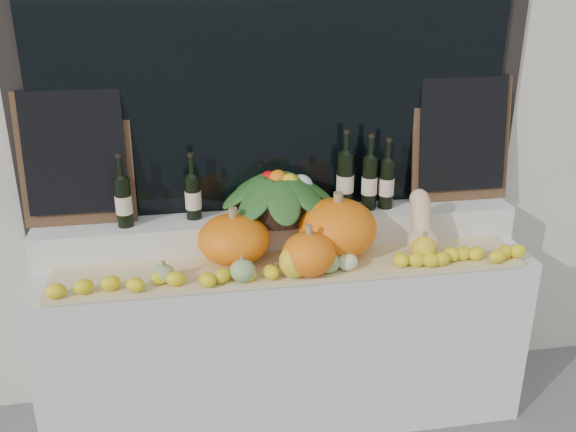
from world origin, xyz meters
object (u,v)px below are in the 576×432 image
Objects in this scene: pumpkin_right at (337,228)px; butternut_squash at (422,229)px; wine_bottle_tall at (345,180)px; produce_bowl at (278,193)px; pumpkin_left at (234,239)px.

pumpkin_right is 0.39m from butternut_squash.
wine_bottle_tall is (-0.30, 0.28, 0.16)m from butternut_squash.
pumpkin_right is 1.24× the size of butternut_squash.
pumpkin_right is at bearing -111.63° from wine_bottle_tall.
produce_bowl is 1.46× the size of wine_bottle_tall.
butternut_squash is 0.69m from produce_bowl.
produce_bowl is 0.34m from wine_bottle_tall.
wine_bottle_tall is (0.33, 0.03, 0.03)m from produce_bowl.
pumpkin_right is at bearing -0.61° from pumpkin_left.
butternut_squash is at bearing -43.11° from wine_bottle_tall.
wine_bottle_tall is at bearing 136.89° from butternut_squash.
pumpkin_right is 0.92× the size of wine_bottle_tall.
pumpkin_left is 0.47m from pumpkin_right.
produce_bowl reaches higher than pumpkin_left.
wine_bottle_tall is (0.09, 0.23, 0.15)m from pumpkin_right.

